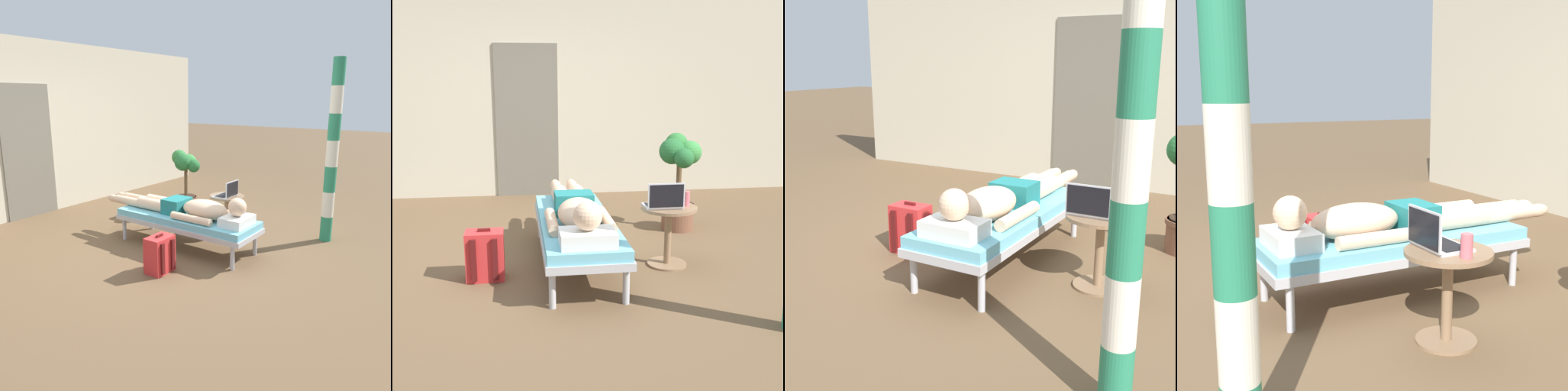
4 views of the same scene
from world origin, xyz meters
TOP-DOWN VIEW (x-y plane):
  - ground_plane at (0.00, 0.00)m, footprint 40.00×40.00m
  - house_wall_back at (0.24, 2.81)m, footprint 7.60×0.20m
  - house_door_panel at (-0.10, 2.70)m, footprint 0.84×0.03m
  - lounge_chair at (0.24, -0.09)m, footprint 0.63×1.85m
  - person_reclining at (0.24, -0.14)m, footprint 0.53×2.17m
  - side_table at (1.02, -0.20)m, footprint 0.48×0.48m
  - laptop at (0.96, -0.26)m, footprint 0.31×0.24m
  - drink_glass at (1.17, -0.20)m, footprint 0.06×0.06m
  - backpack at (-0.52, -0.30)m, footprint 0.30×0.26m
  - porch_post at (1.50, -1.45)m, footprint 0.15×0.15m

SIDE VIEW (x-z plane):
  - ground_plane at x=0.00m, z-range 0.00..0.00m
  - backpack at x=-0.52m, z-range -0.02..0.41m
  - lounge_chair at x=0.24m, z-range 0.14..0.56m
  - side_table at x=1.02m, z-range 0.09..0.62m
  - person_reclining at x=0.24m, z-range 0.36..0.68m
  - laptop at x=0.96m, z-range 0.47..0.69m
  - drink_glass at x=1.17m, z-range 0.52..0.65m
  - house_door_panel at x=-0.10m, z-range 0.00..2.04m
  - porch_post at x=1.50m, z-range 0.00..2.31m
  - house_wall_back at x=0.24m, z-range 0.00..2.70m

